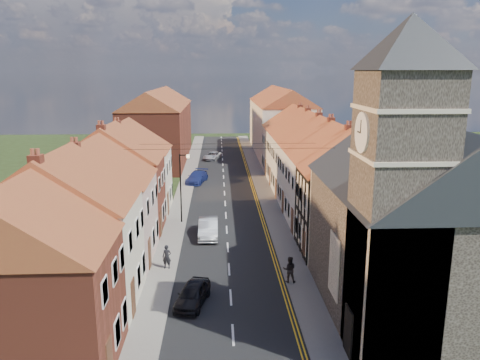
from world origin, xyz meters
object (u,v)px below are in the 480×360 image
(car_near, at_px, (193,294))
(pedestrian_left, at_px, (167,257))
(church, at_px, (414,213))
(car_far, at_px, (197,177))
(car_distant, at_px, (212,156))
(car_mid, at_px, (208,228))
(lamppost, at_px, (182,184))
(pedestrian_right, at_px, (289,269))

(car_near, bearing_deg, pedestrian_left, 125.42)
(church, xyz_separation_m, car_near, (-11.55, 1.98, -5.26))
(car_far, relative_size, car_distant, 1.12)
(car_mid, height_order, car_distant, car_mid)
(car_near, height_order, car_far, car_far)
(lamppost, height_order, pedestrian_left, lamppost)
(car_far, bearing_deg, pedestrian_left, -78.33)
(lamppost, relative_size, pedestrian_left, 3.72)
(car_far, bearing_deg, car_near, -74.26)
(church, xyz_separation_m, car_distant, (-10.86, 46.68, -5.31))
(lamppost, bearing_deg, church, -51.70)
(car_mid, height_order, pedestrian_left, pedestrian_left)
(car_near, bearing_deg, car_mid, 99.92)
(car_mid, distance_m, car_far, 18.73)
(lamppost, height_order, car_distant, lamppost)
(church, relative_size, pedestrian_left, 9.42)
(car_near, xyz_separation_m, pedestrian_left, (-1.94, 4.81, 0.31))
(lamppost, xyz_separation_m, car_near, (1.63, -14.69, -2.92))
(church, relative_size, car_near, 4.19)
(church, height_order, car_distant, church)
(church, relative_size, lamppost, 2.53)
(car_mid, bearing_deg, church, -50.56)
(pedestrian_left, bearing_deg, car_far, 96.13)
(church, height_order, car_mid, church)
(car_near, bearing_deg, pedestrian_right, 35.37)
(car_far, bearing_deg, pedestrian_right, -62.10)
(church, relative_size, car_far, 3.30)
(pedestrian_right, bearing_deg, car_mid, -52.25)
(car_near, distance_m, car_distant, 44.70)
(church, bearing_deg, car_near, 170.26)
(church, xyz_separation_m, car_far, (-12.56, 31.82, -5.21))
(church, distance_m, car_mid, 17.83)
(pedestrian_left, bearing_deg, car_near, -59.75)
(car_far, height_order, pedestrian_left, pedestrian_left)
(church, distance_m, pedestrian_right, 8.67)
(lamppost, xyz_separation_m, car_mid, (2.31, -3.51, -2.82))
(car_far, xyz_separation_m, car_distant, (1.70, 14.86, -0.10))
(car_distant, bearing_deg, car_mid, -70.62)
(car_mid, bearing_deg, pedestrian_right, -59.53)
(church, bearing_deg, pedestrian_right, 142.43)
(car_far, xyz_separation_m, pedestrian_left, (-0.93, -25.02, 0.26))
(church, relative_size, pedestrian_right, 9.10)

